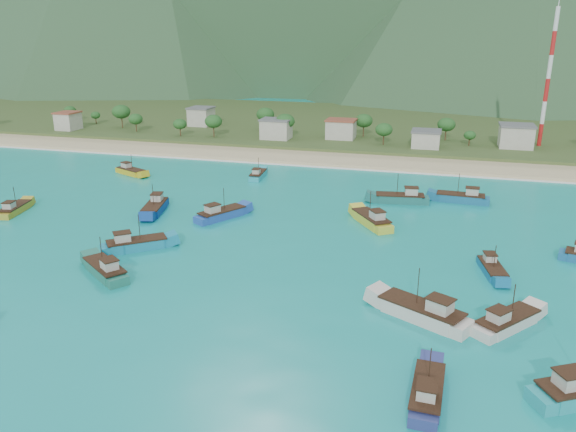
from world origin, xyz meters
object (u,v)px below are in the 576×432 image
(boat_11, at_px, (492,270))
(boat_22, at_px, (372,221))
(boat_1, at_px, (507,323))
(boat_13, at_px, (105,271))
(boat_6, at_px, (401,199))
(boat_3, at_px, (423,313))
(radio_tower, at_px, (548,79))
(boat_7, at_px, (131,172))
(boat_4, at_px, (427,394))
(boat_16, at_px, (15,210))
(boat_23, at_px, (258,175))
(boat_10, at_px, (155,208))
(boat_17, at_px, (461,198))
(boat_12, at_px, (221,215))
(boat_15, at_px, (136,245))

(boat_11, distance_m, boat_22, 26.63)
(boat_1, relative_size, boat_13, 0.95)
(boat_6, height_order, boat_22, boat_22)
(boat_1, xyz_separation_m, boat_3, (-9.94, -0.65, 0.20))
(boat_6, bearing_deg, boat_22, 158.16)
(radio_tower, height_order, boat_7, radio_tower)
(boat_1, relative_size, boat_4, 1.01)
(boat_11, distance_m, boat_16, 89.77)
(boat_23, bearing_deg, boat_13, -97.92)
(boat_13, distance_m, boat_22, 48.37)
(boat_16, height_order, boat_23, boat_16)
(boat_23, bearing_deg, boat_6, -23.58)
(boat_4, distance_m, boat_10, 72.41)
(boat_1, distance_m, boat_17, 54.07)
(boat_6, xyz_separation_m, boat_13, (-38.79, -49.57, -0.07))
(boat_7, height_order, boat_23, boat_7)
(boat_12, distance_m, boat_23, 32.30)
(boat_22, bearing_deg, boat_13, -170.45)
(boat_10, bearing_deg, boat_11, 153.71)
(boat_6, xyz_separation_m, boat_23, (-35.80, 11.93, -0.24))
(boat_16, xyz_separation_m, boat_22, (69.35, 12.03, 0.20))
(boat_1, xyz_separation_m, boat_12, (-49.44, 29.79, 0.06))
(boat_3, distance_m, boat_13, 45.86)
(boat_4, xyz_separation_m, boat_12, (-40.76, 46.70, 0.12))
(boat_1, bearing_deg, boat_3, -137.28)
(boat_10, relative_size, boat_15, 1.09)
(boat_13, bearing_deg, boat_23, 32.99)
(boat_16, bearing_deg, boat_23, 34.30)
(boat_1, distance_m, boat_23, 81.36)
(boat_1, distance_m, boat_10, 70.50)
(boat_1, height_order, boat_17, boat_17)
(boat_15, height_order, boat_23, boat_15)
(boat_3, height_order, boat_10, boat_3)
(radio_tower, distance_m, boat_11, 103.15)
(boat_15, height_order, boat_16, boat_15)
(boat_6, relative_size, boat_12, 1.06)
(boat_4, bearing_deg, boat_10, 141.78)
(radio_tower, bearing_deg, boat_12, -128.15)
(boat_1, height_order, boat_11, boat_1)
(radio_tower, height_order, boat_23, radio_tower)
(radio_tower, xyz_separation_m, boat_23, (-71.07, -54.06, -20.75))
(boat_13, xyz_separation_m, boat_16, (-34.56, 21.58, -0.13))
(radio_tower, bearing_deg, boat_6, -118.12)
(boat_7, height_order, boat_12, boat_12)
(boat_7, xyz_separation_m, boat_16, (-5.53, -34.40, -0.02))
(boat_11, bearing_deg, boat_23, -52.93)
(radio_tower, xyz_separation_m, boat_6, (-35.27, -66.00, -20.51))
(boat_4, distance_m, boat_15, 55.66)
(boat_23, bearing_deg, boat_16, -138.38)
(boat_7, xyz_separation_m, boat_22, (63.81, -22.38, 0.18))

